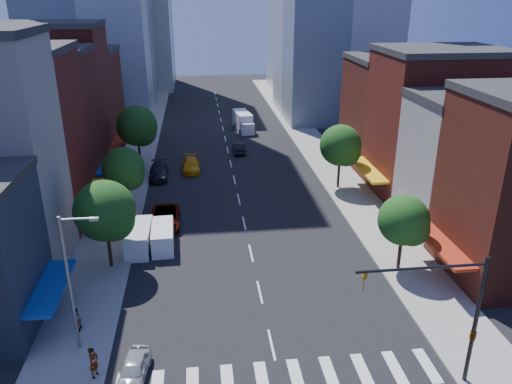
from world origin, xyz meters
TOP-DOWN VIEW (x-y plane):
  - ground at (0.00, 0.00)m, footprint 220.00×220.00m
  - sidewalk_left at (-12.50, 40.00)m, footprint 5.00×120.00m
  - sidewalk_right at (12.50, 40.00)m, footprint 5.00×120.00m
  - crosswalk at (0.00, -3.00)m, footprint 19.00×3.00m
  - bldg_left_2 at (-21.00, 20.50)m, footprint 12.00×9.00m
  - bldg_left_3 at (-21.00, 29.00)m, footprint 12.00×8.00m
  - bldg_left_4 at (-21.00, 37.50)m, footprint 12.00×9.00m
  - bldg_left_5 at (-21.00, 47.00)m, footprint 12.00×10.00m
  - bldg_right_1 at (21.00, 15.00)m, footprint 12.00×8.00m
  - bldg_right_2 at (21.00, 24.00)m, footprint 12.00×10.00m
  - bldg_right_3 at (21.00, 34.00)m, footprint 12.00×10.00m
  - traffic_signal at (9.94, -4.50)m, footprint 7.24×2.24m
  - streetlight at (-11.81, 1.00)m, footprint 2.25×0.25m
  - tree_left_near at (-11.35, 10.92)m, footprint 4.80×4.80m
  - tree_left_mid at (-11.35, 21.92)m, footprint 4.20×4.20m
  - tree_left_far at (-11.35, 35.92)m, footprint 5.00×5.00m
  - tree_right_near at (11.65, 7.92)m, footprint 4.00×4.00m
  - tree_right_far at (11.65, 25.92)m, footprint 4.60×4.60m
  - parked_car_front at (-8.32, -2.00)m, footprint 1.97×3.93m
  - parked_car_second at (-7.50, 16.89)m, footprint 1.59×4.24m
  - parked_car_third at (-7.50, 18.41)m, footprint 2.74×5.77m
  - parked_car_rear at (-8.95, 31.76)m, footprint 2.29×5.40m
  - cargo_van_near at (-7.50, 13.94)m, footprint 2.03×4.68m
  - cargo_van_far at (-9.50, 13.81)m, footprint 2.12×5.00m
  - taxi at (-5.12, 33.95)m, footprint 2.26×5.23m
  - traffic_car_oncoming at (1.50, 40.75)m, footprint 1.56×4.38m
  - traffic_car_far at (4.25, 62.41)m, footprint 2.03×4.46m
  - box_truck at (3.21, 52.54)m, footprint 2.91×7.31m
  - pedestrian_near at (-10.56, -1.68)m, footprint 0.70×0.84m
  - pedestrian_far at (-12.49, 2.67)m, footprint 0.72×0.90m

SIDE VIEW (x-z plane):
  - ground at x=0.00m, z-range 0.00..0.00m
  - crosswalk at x=0.00m, z-range 0.00..0.01m
  - sidewalk_left at x=-12.50m, z-range 0.00..0.15m
  - sidewalk_right at x=12.50m, z-range 0.00..0.15m
  - parked_car_front at x=-8.32m, z-range 0.00..1.29m
  - parked_car_second at x=-7.50m, z-range 0.00..1.38m
  - traffic_car_oncoming at x=1.50m, z-range 0.00..1.44m
  - traffic_car_far at x=4.25m, z-range 0.00..1.48m
  - taxi at x=-5.12m, z-range 0.00..1.50m
  - parked_car_rear at x=-8.95m, z-range 0.00..1.55m
  - parked_car_third at x=-7.50m, z-range 0.00..1.59m
  - cargo_van_near at x=-7.50m, z-range -0.01..1.96m
  - pedestrian_far at x=-12.49m, z-range 0.15..1.89m
  - cargo_van_far at x=-9.50m, z-range -0.01..2.10m
  - pedestrian_near at x=-10.56m, z-range 0.15..2.11m
  - box_truck at x=3.21m, z-range -0.08..2.79m
  - traffic_signal at x=9.94m, z-range 0.16..8.16m
  - tree_right_near at x=11.65m, z-range 1.09..7.29m
  - tree_left_mid at x=-11.35m, z-range 1.20..7.85m
  - tree_right_far at x=11.65m, z-range 1.26..8.46m
  - tree_left_near at x=-11.35m, z-range 1.22..8.52m
  - tree_left_far at x=-11.35m, z-range 1.33..9.08m
  - streetlight at x=-11.81m, z-range 0.78..9.78m
  - bldg_right_1 at x=21.00m, z-range 0.00..12.00m
  - bldg_left_5 at x=-21.00m, z-range 0.00..13.00m
  - bldg_right_3 at x=21.00m, z-range 0.00..13.00m
  - bldg_left_3 at x=-21.00m, z-range 0.00..15.00m
  - bldg_right_2 at x=21.00m, z-range 0.00..15.00m
  - bldg_left_2 at x=-21.00m, z-range 0.00..16.00m
  - bldg_left_4 at x=-21.00m, z-range 0.00..17.00m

